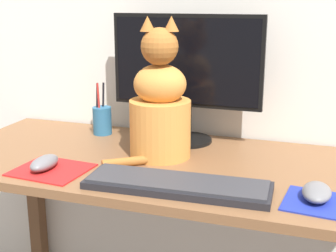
# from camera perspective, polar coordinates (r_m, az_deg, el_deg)

# --- Properties ---
(desk) EXTENTS (1.34, 0.59, 0.70)m
(desk) POSITION_cam_1_polar(r_m,az_deg,el_deg) (1.40, -0.49, -8.14)
(desk) COLOR brown
(desk) RESTS_ON ground_plane
(monitor) EXTENTS (0.49, 0.17, 0.41)m
(monitor) POSITION_cam_1_polar(r_m,az_deg,el_deg) (1.49, 2.27, 6.77)
(monitor) COLOR black
(monitor) RESTS_ON desk
(keyboard) EXTENTS (0.47, 0.16, 0.02)m
(keyboard) POSITION_cam_1_polar(r_m,az_deg,el_deg) (1.16, 1.15, -7.14)
(keyboard) COLOR black
(keyboard) RESTS_ON desk
(mousepad_left) EXTENTS (0.21, 0.18, 0.00)m
(mousepad_left) POSITION_cam_1_polar(r_m,az_deg,el_deg) (1.32, -14.01, -5.20)
(mousepad_left) COLOR red
(mousepad_left) RESTS_ON desk
(mousepad_right) EXTENTS (0.18, 0.17, 0.00)m
(mousepad_right) POSITION_cam_1_polar(r_m,az_deg,el_deg) (1.14, 18.28, -8.95)
(mousepad_right) COLOR #1E2D9E
(mousepad_right) RESTS_ON desk
(computer_mouse_left) EXTENTS (0.06, 0.11, 0.04)m
(computer_mouse_left) POSITION_cam_1_polar(r_m,az_deg,el_deg) (1.32, -14.83, -4.37)
(computer_mouse_left) COLOR slate
(computer_mouse_left) RESTS_ON mousepad_left
(computer_mouse_right) EXTENTS (0.07, 0.11, 0.03)m
(computer_mouse_right) POSITION_cam_1_polar(r_m,az_deg,el_deg) (1.15, 17.67, -7.68)
(computer_mouse_right) COLOR slate
(computer_mouse_right) RESTS_ON mousepad_right
(cat) EXTENTS (0.23, 0.28, 0.41)m
(cat) POSITION_cam_1_polar(r_m,az_deg,el_deg) (1.36, -1.01, 2.40)
(cat) COLOR #D6893D
(cat) RESTS_ON desk
(pen_cup) EXTENTS (0.06, 0.06, 0.18)m
(pen_cup) POSITION_cam_1_polar(r_m,az_deg,el_deg) (1.62, -8.04, 0.76)
(pen_cup) COLOR #286089
(pen_cup) RESTS_ON desk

